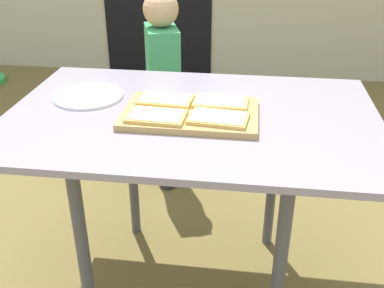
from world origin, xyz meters
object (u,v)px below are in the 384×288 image
at_px(dining_table, 192,136).
at_px(cutting_board, 191,114).
at_px(child_left, 163,82).
at_px(pizza_slice_near_left, 156,116).
at_px(plate_white_left, 88,96).
at_px(pizza_slice_far_right, 221,102).
at_px(pizza_slice_far_left, 166,100).
at_px(pizza_slice_near_right, 218,118).

xyz_separation_m(dining_table, cutting_board, (0.00, -0.03, 0.09)).
height_order(cutting_board, child_left, child_left).
relative_size(pizza_slice_near_left, plate_white_left, 0.75).
xyz_separation_m(cutting_board, child_left, (-0.24, 0.77, -0.18)).
distance_m(pizza_slice_far_right, plate_white_left, 0.46).
bearing_deg(pizza_slice_far_left, cutting_board, -33.95).
xyz_separation_m(pizza_slice_near_right, child_left, (-0.33, 0.82, -0.20)).
bearing_deg(child_left, pizza_slice_far_left, -78.03).
bearing_deg(pizza_slice_near_left, dining_table, 45.12).
bearing_deg(cutting_board, pizza_slice_near_right, -32.93).
bearing_deg(cutting_board, pizza_slice_near_left, -144.32).
bearing_deg(pizza_slice_far_left, pizza_slice_near_left, -91.56).
bearing_deg(pizza_slice_far_right, pizza_slice_far_left, -178.64).
relative_size(pizza_slice_near_left, pizza_slice_near_right, 0.97).
distance_m(cutting_board, pizza_slice_far_left, 0.11).
relative_size(pizza_slice_far_left, child_left, 0.18).
height_order(pizza_slice_far_left, pizza_slice_far_right, same).
bearing_deg(pizza_slice_near_left, pizza_slice_far_right, 36.52).
bearing_deg(pizza_slice_far_right, pizza_slice_near_left, -143.48).
bearing_deg(pizza_slice_near_left, child_left, 99.92).
height_order(pizza_slice_near_right, pizza_slice_far_left, same).
height_order(pizza_slice_near_left, pizza_slice_far_left, same).
relative_size(cutting_board, plate_white_left, 1.74).
xyz_separation_m(dining_table, pizza_slice_near_right, (0.09, -0.08, 0.11)).
height_order(pizza_slice_near_right, plate_white_left, pizza_slice_near_right).
bearing_deg(dining_table, cutting_board, -86.57).
relative_size(dining_table, pizza_slice_far_right, 6.70).
bearing_deg(dining_table, pizza_slice_far_left, 158.22).
relative_size(cutting_board, child_left, 0.42).
xyz_separation_m(pizza_slice_near_left, pizza_slice_near_right, (0.18, 0.01, 0.00)).
height_order(pizza_slice_near_left, pizza_slice_far_right, same).
height_order(dining_table, pizza_slice_near_left, pizza_slice_near_left).
xyz_separation_m(pizza_slice_far_left, child_left, (-0.15, 0.70, -0.20)).
relative_size(pizza_slice_near_left, child_left, 0.18).
bearing_deg(pizza_slice_far_right, cutting_board, -142.58).
bearing_deg(pizza_slice_far_left, dining_table, -21.78).
xyz_separation_m(dining_table, pizza_slice_near_left, (-0.09, -0.09, 0.11)).
height_order(pizza_slice_near_left, plate_white_left, pizza_slice_near_left).
bearing_deg(child_left, dining_table, -72.12).
height_order(pizza_slice_near_right, pizza_slice_far_right, same).
relative_size(dining_table, pizza_slice_far_left, 6.51).
height_order(cutting_board, pizza_slice_far_right, pizza_slice_far_right).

